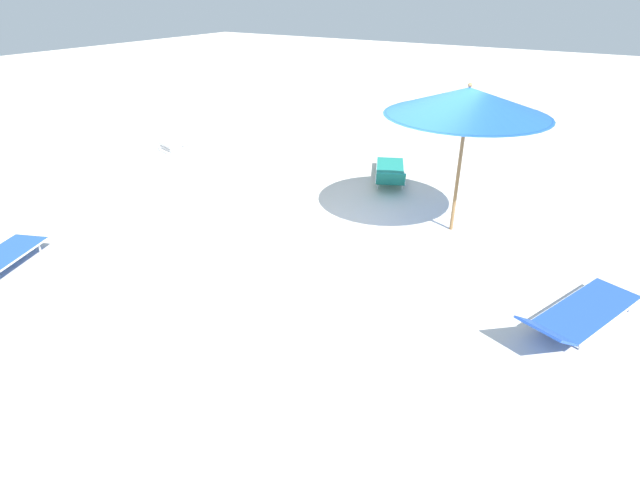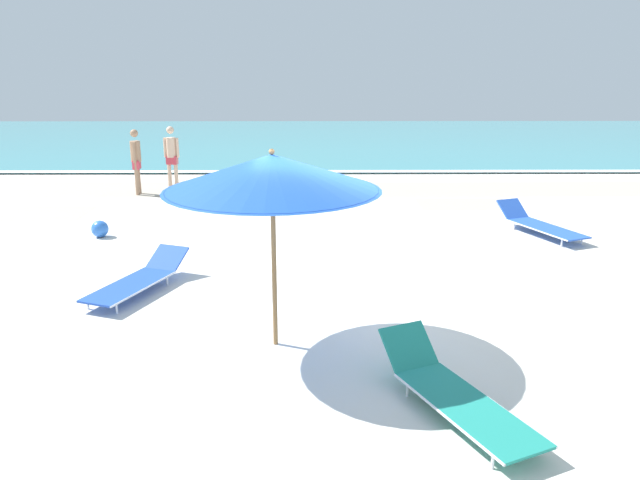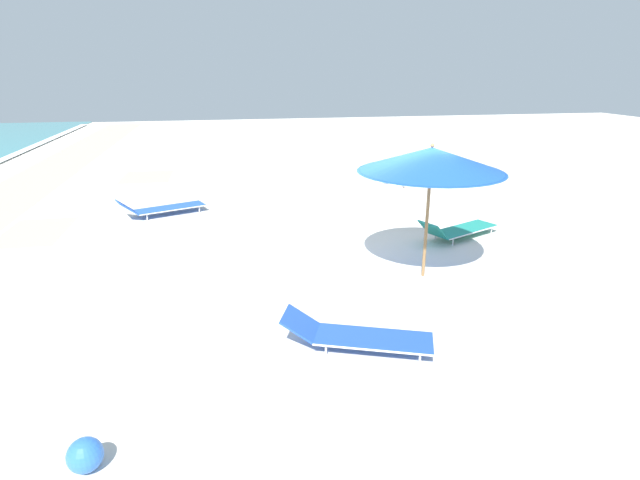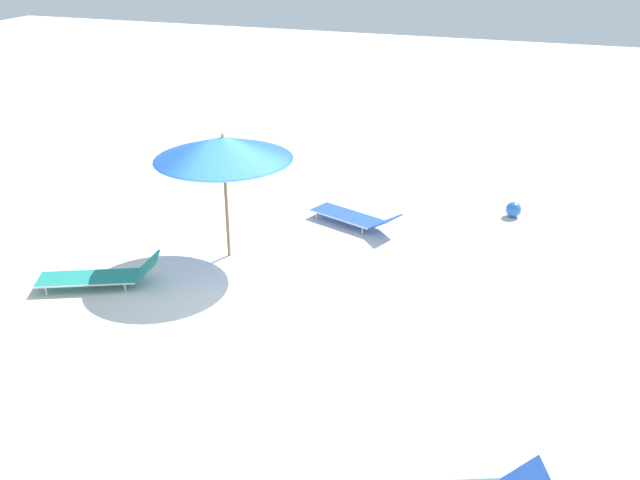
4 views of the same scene
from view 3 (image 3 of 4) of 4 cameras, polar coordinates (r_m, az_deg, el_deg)
The scene contains 7 objects.
ground_plane at distance 10.39m, azimuth 5.25°, elevation -2.67°, with size 60.00×60.00×0.16m.
beach_umbrella at distance 9.12m, azimuth 12.60°, elevation 8.92°, with size 2.63×2.63×2.51m.
lounger_stack at distance 16.84m, azimuth 6.40°, elevation 6.53°, with size 1.12×1.99×0.24m.
sun_lounger_under_umbrella at distance 14.02m, azimuth -17.62°, elevation 3.54°, with size 1.40×2.30×0.54m.
sun_lounger_beside_umbrella at distance 11.97m, azimuth 15.49°, elevation 1.17°, with size 1.46×2.24×0.56m.
sun_lounger_near_water_left at distance 7.14m, azimuth 4.26°, elevation -10.81°, with size 1.32×2.19×0.47m.
beach_ball at distance 5.79m, azimuth -25.27°, elevation -21.34°, with size 0.35×0.35×0.35m.
Camera 3 is at (-9.24, 2.78, 3.77)m, focal length 28.00 mm.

